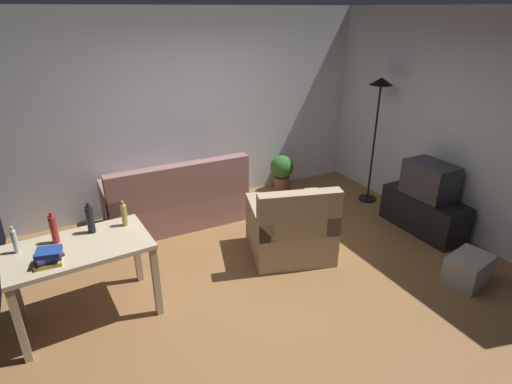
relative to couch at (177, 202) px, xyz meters
The scene contains 16 objects.
ground_plane 1.70m from the couch, 71.52° to the right, with size 5.20×4.40×0.02m, color olive.
wall_rear 1.32m from the couch, 49.10° to the left, with size 5.20×0.10×2.70m, color silver.
wall_right 3.66m from the couch, 26.89° to the right, with size 0.10×4.40×2.70m, color silver.
couch is the anchor object (origin of this frame).
tv_stand 3.23m from the couch, 30.68° to the right, with size 0.44×1.10×0.48m.
tv 3.26m from the couch, 30.65° to the right, with size 0.41×0.60×0.44m.
torchiere_lamp 3.05m from the couch, 12.30° to the right, with size 0.32×0.32×1.81m.
desk 1.95m from the couch, 132.26° to the right, with size 1.25×0.78×0.76m.
potted_plant 1.83m from the couch, ahead, with size 0.36×0.36×0.57m.
armchair 1.67m from the couch, 55.82° to the right, with size 1.10×1.06×0.92m.
storage_box 3.55m from the couch, 49.10° to the right, with size 0.48×0.34×0.30m, color #A8A399.
bottle_clear 2.26m from the couch, 143.47° to the right, with size 0.05×0.05×0.25m.
bottle_red 2.02m from the couch, 138.81° to the right, with size 0.06×0.06×0.29m.
bottle_dark 1.78m from the couch, 133.10° to the right, with size 0.07×0.07×0.30m.
bottle_squat 1.60m from the couch, 124.60° to the right, with size 0.06×0.06×0.25m.
book_stack 2.29m from the couch, 133.36° to the right, with size 0.24×0.20×0.13m.
Camera 1 is at (-1.86, -3.32, 2.66)m, focal length 29.08 mm.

